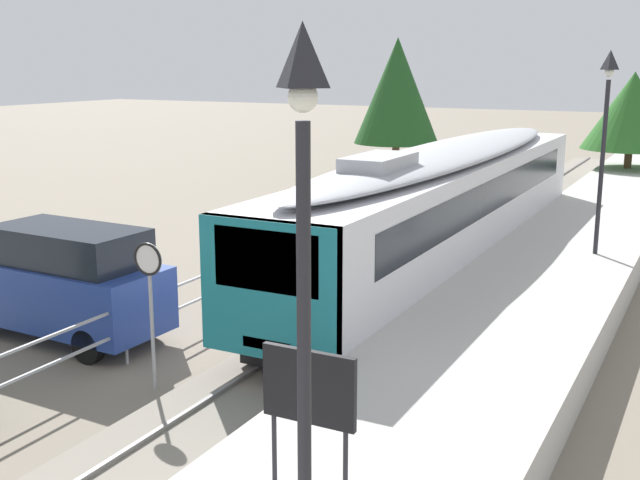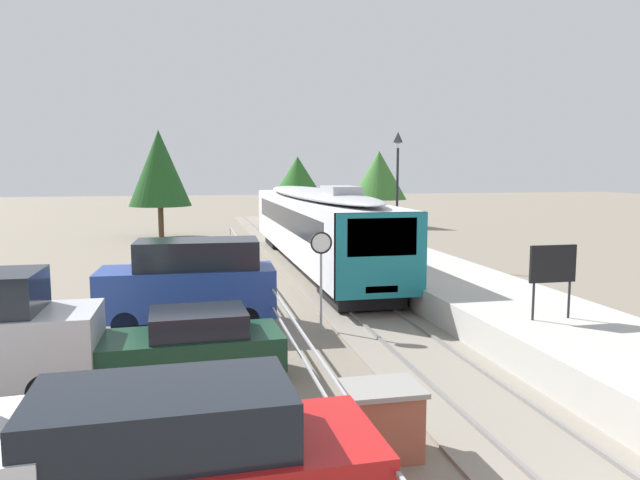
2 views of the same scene
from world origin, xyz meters
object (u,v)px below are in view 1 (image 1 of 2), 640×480
(platform_lamp_mid_platform, at_px, (606,114))
(platform_notice_board, at_px, (309,392))
(platform_lamp_near_end, at_px, (303,231))
(parked_van_blue, at_px, (63,281))
(speed_limit_sign, at_px, (149,279))
(commuter_train, at_px, (446,198))

(platform_lamp_mid_platform, height_order, platform_notice_board, platform_lamp_mid_platform)
(platform_lamp_near_end, distance_m, parked_van_blue, 12.18)
(platform_lamp_near_end, xyz_separation_m, parked_van_blue, (-9.62, 6.69, -3.33))
(platform_lamp_near_end, bearing_deg, platform_notice_board, 117.41)
(platform_lamp_near_end, relative_size, parked_van_blue, 1.08)
(parked_van_blue, bearing_deg, speed_limit_sign, -21.02)
(platform_notice_board, distance_m, speed_limit_sign, 5.91)
(commuter_train, xyz_separation_m, platform_lamp_near_end, (4.10, -15.96, 2.47))
(platform_lamp_mid_platform, bearing_deg, platform_notice_board, -94.49)
(commuter_train, height_order, platform_lamp_mid_platform, platform_lamp_mid_platform)
(commuter_train, distance_m, platform_lamp_near_end, 16.66)
(platform_lamp_near_end, bearing_deg, commuter_train, 104.41)
(commuter_train, bearing_deg, parked_van_blue, -120.80)
(platform_notice_board, height_order, speed_limit_sign, speed_limit_sign)
(platform_lamp_near_end, height_order, parked_van_blue, platform_lamp_near_end)
(parked_van_blue, bearing_deg, commuter_train, 59.20)
(commuter_train, height_order, parked_van_blue, commuter_train)
(platform_lamp_near_end, height_order, platform_notice_board, platform_lamp_near_end)
(commuter_train, xyz_separation_m, parked_van_blue, (-5.52, -9.27, -0.85))
(platform_lamp_mid_platform, height_order, speed_limit_sign, platform_lamp_mid_platform)
(speed_limit_sign, distance_m, parked_van_blue, 3.87)
(platform_notice_board, xyz_separation_m, speed_limit_sign, (-4.98, 3.18, -0.06))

